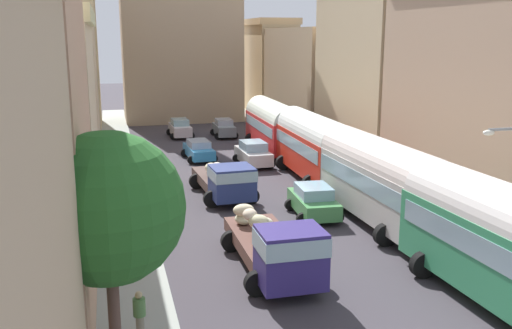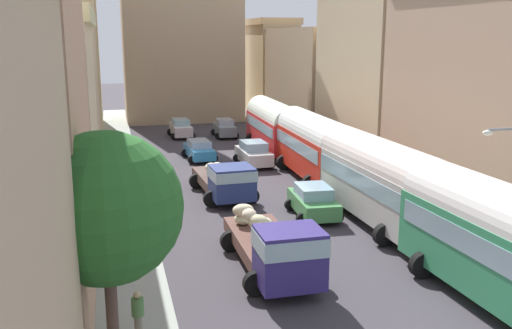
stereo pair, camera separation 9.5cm
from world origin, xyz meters
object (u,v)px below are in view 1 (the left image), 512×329
object	(u,v)px
parked_bus_3	(274,124)
cargo_truck_1	(225,179)
parked_bus_0	(504,240)
car_1	(180,128)
car_4	(224,128)
pedestrian_4	(140,315)
car_0	(199,150)
parked_bus_1	(379,177)
parked_bus_2	(314,144)
streetlamp_near	(509,188)
car_2	(313,201)
pedestrian_3	(118,170)
pedestrian_1	(148,228)
pedestrian_2	(136,228)
car_3	(253,154)
pedestrian_0	(113,222)
cargo_truck_0	(276,246)

from	to	relation	value
parked_bus_3	cargo_truck_1	world-z (taller)	parked_bus_3
parked_bus_0	car_1	xyz separation A→B (m)	(-6.27, 35.39, -1.51)
car_4	pedestrian_4	xyz separation A→B (m)	(-9.35, -34.01, 0.17)
car_0	parked_bus_1	bearing A→B (deg)	-69.56
parked_bus_0	cargo_truck_1	world-z (taller)	parked_bus_0
car_0	car_4	bearing A→B (deg)	67.57
parked_bus_2	parked_bus_3	distance (m)	9.00
car_0	streetlamp_near	size ratio (longest dim) A/B	0.72
parked_bus_2	car_4	distance (m)	16.64
cargo_truck_1	car_1	world-z (taller)	cargo_truck_1
car_2	pedestrian_3	bearing A→B (deg)	138.03
parked_bus_2	pedestrian_3	world-z (taller)	parked_bus_2
parked_bus_3	pedestrian_1	size ratio (longest dim) A/B	5.25
parked_bus_3	car_0	distance (m)	6.49
parked_bus_1	parked_bus_3	size ratio (longest dim) A/B	1.00
car_1	pedestrian_4	distance (m)	35.45
parked_bus_1	car_1	xyz separation A→B (m)	(-6.27, 26.39, -1.47)
parked_bus_2	car_1	size ratio (longest dim) A/B	2.29
car_0	pedestrian_4	xyz separation A→B (m)	(-5.67, -25.10, 0.25)
pedestrian_2	streetlamp_near	bearing A→B (deg)	-24.63
parked_bus_1	pedestrian_1	distance (m)	11.17
parked_bus_2	car_2	world-z (taller)	parked_bus_2
car_2	streetlamp_near	bearing A→B (deg)	-63.54
car_1	car_3	distance (m)	13.18
car_2	parked_bus_1	bearing A→B (deg)	-33.21
pedestrian_2	cargo_truck_1	bearing A→B (deg)	52.35
car_0	pedestrian_4	world-z (taller)	pedestrian_4
car_0	car_1	xyz separation A→B (m)	(-0.12, 9.91, 0.08)
parked_bus_0	streetlamp_near	world-z (taller)	streetlamp_near
parked_bus_1	cargo_truck_1	xyz separation A→B (m)	(-6.33, 5.79, -1.13)
cargo_truck_1	pedestrian_0	world-z (taller)	cargo_truck_1
parked_bus_1	parked_bus_3	world-z (taller)	parked_bus_1
car_1	pedestrian_1	distance (m)	27.83
pedestrian_0	pedestrian_3	bearing A→B (deg)	87.59
parked_bus_3	pedestrian_3	world-z (taller)	parked_bus_3
parked_bus_0	car_2	distance (m)	11.17
parked_bus_0	parked_bus_3	bearing A→B (deg)	90.00
parked_bus_3	pedestrian_1	distance (m)	22.03
cargo_truck_0	car_1	world-z (taller)	cargo_truck_0
cargo_truck_1	streetlamp_near	bearing A→B (deg)	-57.91
parked_bus_2	car_2	bearing A→B (deg)	-110.14
parked_bus_0	pedestrian_4	size ratio (longest dim) A/B	5.11
pedestrian_2	pedestrian_3	xyz separation A→B (m)	(-0.53, 11.09, -0.05)
car_0	parked_bus_3	bearing A→B (deg)	13.88
parked_bus_3	cargo_truck_0	size ratio (longest dim) A/B	1.30
pedestrian_1	pedestrian_2	size ratio (longest dim) A/B	0.98
pedestrian_4	streetlamp_near	size ratio (longest dim) A/B	0.30
pedestrian_0	car_0	bearing A→B (deg)	68.76
parked_bus_2	streetlamp_near	distance (m)	16.09
pedestrian_2	pedestrian_3	size ratio (longest dim) A/B	1.03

